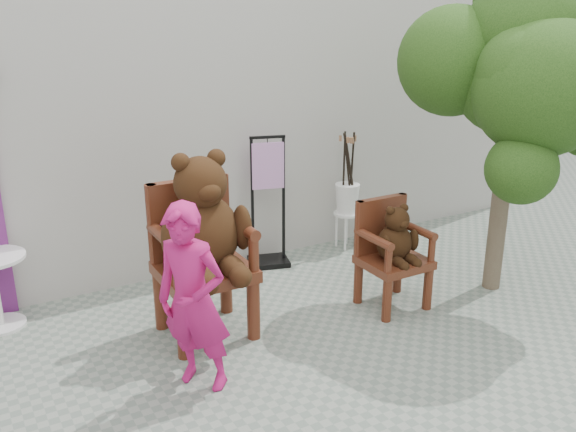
% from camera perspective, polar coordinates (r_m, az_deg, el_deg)
% --- Properties ---
extents(ground_plane, '(60.00, 60.00, 0.00)m').
position_cam_1_polar(ground_plane, '(5.25, 7.81, -13.82)').
color(ground_plane, gray).
rests_on(ground_plane, ground).
extents(back_wall, '(9.00, 1.00, 3.00)m').
position_cam_1_polar(back_wall, '(7.24, -6.84, 8.11)').
color(back_wall, '#B9B5AD').
rests_on(back_wall, ground).
extents(chair_big, '(0.81, 0.89, 1.70)m').
position_cam_1_polar(chair_big, '(5.36, -8.05, -1.66)').
color(chair_big, '#451C0E').
rests_on(chair_big, ground).
extents(chair_small, '(0.61, 0.57, 1.07)m').
position_cam_1_polar(chair_small, '(6.04, 9.74, -2.65)').
color(chair_small, '#451C0E').
rests_on(chair_small, ground).
extents(person, '(0.65, 0.67, 1.55)m').
position_cam_1_polar(person, '(4.58, -8.81, -7.84)').
color(person, '#B91664').
rests_on(person, ground).
extents(display_stand, '(0.53, 0.46, 1.51)m').
position_cam_1_polar(display_stand, '(6.93, -1.86, -0.06)').
color(display_stand, black).
rests_on(display_stand, ground).
extents(stool_bucket, '(0.32, 0.32, 1.45)m').
position_cam_1_polar(stool_bucket, '(7.47, 5.56, 1.70)').
color(stool_bucket, white).
rests_on(stool_bucket, ground).
extents(tree, '(2.02, 1.96, 3.39)m').
position_cam_1_polar(tree, '(6.17, 21.60, 13.61)').
color(tree, '#4B3D2D').
rests_on(tree, ground).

